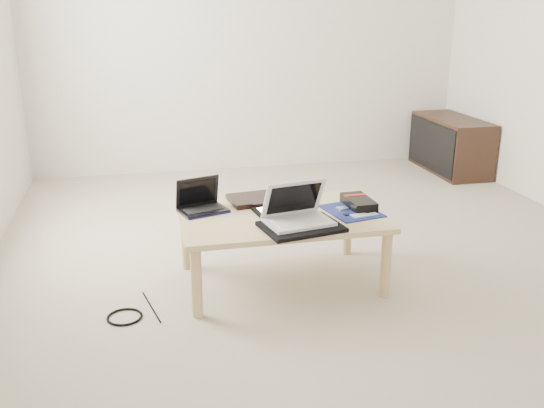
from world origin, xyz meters
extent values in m
plane|color=#B9B096|center=(0.00, 0.00, 0.00)|extent=(4.00, 4.00, 0.00)
cube|color=silver|center=(0.00, 2.05, 1.30)|extent=(4.00, 0.10, 2.60)
cube|color=silver|center=(0.00, -2.05, 1.30)|extent=(4.00, 0.10, 2.60)
cube|color=tan|center=(-0.33, -0.53, 0.39)|extent=(1.10, 0.70, 0.03)
cylinder|color=tan|center=(-0.83, -0.83, 0.18)|extent=(0.06, 0.06, 0.37)
cylinder|color=tan|center=(0.17, -0.83, 0.18)|extent=(0.06, 0.06, 0.37)
cylinder|color=tan|center=(-0.83, -0.23, 0.18)|extent=(0.06, 0.06, 0.37)
cylinder|color=tan|center=(0.17, -0.23, 0.18)|extent=(0.06, 0.06, 0.37)
cube|color=#351E15|center=(1.78, 1.45, 0.25)|extent=(0.40, 0.90, 0.50)
cube|color=black|center=(1.58, 1.45, 0.25)|extent=(0.02, 0.86, 0.44)
cube|color=black|center=(-0.42, -0.27, 0.41)|extent=(0.31, 0.27, 0.03)
cube|color=black|center=(-0.74, -0.39, 0.41)|extent=(0.29, 0.24, 0.02)
cube|color=black|center=(-0.74, -0.39, 0.42)|extent=(0.23, 0.15, 0.00)
cube|color=black|center=(-0.72, -0.45, 0.42)|extent=(0.06, 0.04, 0.00)
cube|color=black|center=(-0.76, -0.32, 0.50)|extent=(0.25, 0.11, 0.17)
cube|color=black|center=(-0.76, -0.32, 0.50)|extent=(0.21, 0.09, 0.13)
cube|color=#0C1046|center=(-0.71, -0.47, 0.40)|extent=(0.24, 0.09, 0.01)
cube|color=black|center=(-0.33, -0.49, 0.41)|extent=(0.28, 0.23, 0.01)
cube|color=white|center=(-0.33, -0.49, 0.41)|extent=(0.22, 0.18, 0.00)
cube|color=#B7B8BC|center=(-0.16, -0.46, 0.41)|extent=(0.08, 0.23, 0.02)
cube|color=#9D9CA2|center=(-0.16, -0.46, 0.42)|extent=(0.07, 0.19, 0.00)
cube|color=black|center=(-0.28, -0.76, 0.41)|extent=(0.44, 0.36, 0.02)
cube|color=silver|center=(-0.28, -0.73, 0.43)|extent=(0.37, 0.29, 0.02)
cube|color=white|center=(-0.28, -0.74, 0.44)|extent=(0.29, 0.17, 0.00)
cube|color=silver|center=(-0.27, -0.82, 0.44)|extent=(0.08, 0.04, 0.00)
cube|color=silver|center=(-0.30, -0.67, 0.54)|extent=(0.34, 0.16, 0.21)
cube|color=black|center=(-0.29, -0.67, 0.53)|extent=(0.29, 0.13, 0.16)
cube|color=navy|center=(0.07, -0.56, 0.40)|extent=(0.32, 0.37, 0.01)
cube|color=#B7B8BC|center=(0.03, -0.53, 0.41)|extent=(0.06, 0.06, 0.01)
cube|color=gold|center=(0.12, -0.45, 0.41)|extent=(0.11, 0.03, 0.01)
cube|color=gold|center=(0.12, -0.47, 0.41)|extent=(0.11, 0.03, 0.01)
cube|color=silver|center=(0.10, -0.63, 0.41)|extent=(0.15, 0.04, 0.01)
cube|color=silver|center=(0.11, -0.65, 0.41)|extent=(0.15, 0.04, 0.01)
cube|color=silver|center=(0.11, -0.68, 0.41)|extent=(0.15, 0.04, 0.01)
cube|color=black|center=(0.01, -0.63, 0.41)|extent=(0.03, 0.03, 0.01)
cube|color=black|center=(0.13, -0.50, 0.43)|extent=(0.14, 0.26, 0.06)
cube|color=maroon|center=(0.13, -0.45, 0.46)|extent=(0.13, 0.04, 0.00)
torus|color=black|center=(-0.38, -0.55, 0.41)|extent=(0.14, 0.14, 0.01)
torus|color=black|center=(-1.19, -0.77, 0.01)|extent=(0.21, 0.21, 0.01)
cylinder|color=black|center=(-1.05, -0.68, 0.00)|extent=(0.09, 0.35, 0.01)
camera|label=1|loc=(-1.07, -3.56, 1.49)|focal=40.00mm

